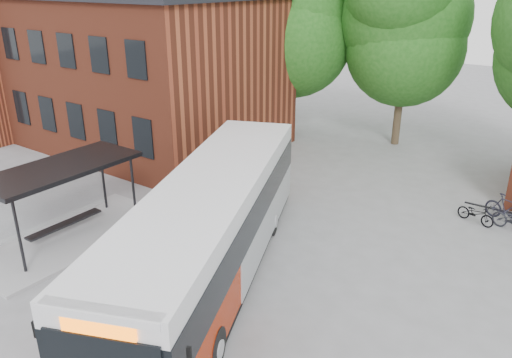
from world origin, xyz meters
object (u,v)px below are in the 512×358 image
Objects in this scene: bus_shelter at (66,203)px; city_bus at (212,230)px; bicycle_1 at (507,209)px; bicycle_0 at (476,213)px.

bus_shelter is 0.53× the size of city_bus.
city_bus reaches higher than bicycle_1.
city_bus is at bearing 165.17° from bicycle_1.
city_bus is 11.94m from bicycle_1.
bicycle_0 is 1.25m from bicycle_1.
bicycle_1 is at bearing -33.62° from bicycle_0.
bus_shelter is 15.54m from bicycle_0.
bicycle_1 reaches higher than bicycle_0.
bicycle_0 is 0.82× the size of bicycle_1.
bicycle_1 is (12.80, 10.81, -0.90)m from bus_shelter.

